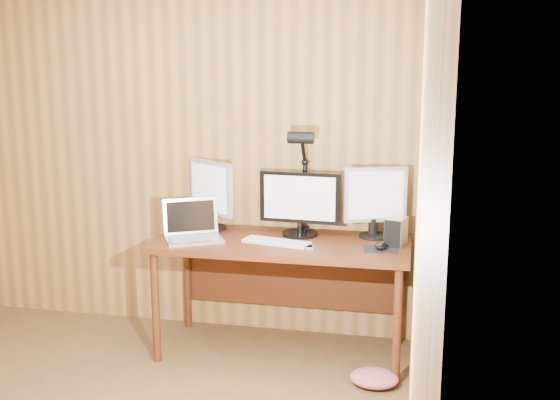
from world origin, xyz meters
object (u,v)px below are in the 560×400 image
(hard_drive, at_px, (396,231))
(desk_lamp, at_px, (303,166))
(laptop, at_px, (193,229))
(keyboard, at_px, (276,242))
(mouse, at_px, (381,246))
(speaker, at_px, (372,228))
(monitor_center, at_px, (300,203))
(monitor_left, at_px, (211,193))
(monitor_right, at_px, (375,200))
(desk, at_px, (284,256))
(phone, at_px, (310,247))

(hard_drive, xyz_separation_m, desk_lamp, (-0.61, 0.16, 0.36))
(laptop, distance_m, keyboard, 0.55)
(mouse, distance_m, speaker, 0.29)
(mouse, bearing_deg, speaker, 100.68)
(monitor_center, xyz_separation_m, mouse, (0.53, -0.23, -0.19))
(monitor_center, bearing_deg, hard_drive, -6.46)
(monitor_left, distance_m, monitor_right, 1.08)
(desk, bearing_deg, monitor_left, 167.06)
(monitor_center, height_order, hard_drive, monitor_center)
(mouse, bearing_deg, monitor_left, 163.25)
(desk, bearing_deg, desk_lamp, 53.61)
(desk, xyz_separation_m, laptop, (-0.56, -0.15, 0.18))
(desk_lamp, bearing_deg, laptop, -149.02)
(monitor_right, height_order, phone, monitor_right)
(speaker, relative_size, desk_lamp, 0.17)
(keyboard, distance_m, hard_drive, 0.74)
(desk, relative_size, monitor_right, 3.51)
(monitor_left, xyz_separation_m, laptop, (-0.04, -0.27, -0.19))
(monitor_left, distance_m, desk_lamp, 0.65)
(monitor_center, xyz_separation_m, phone, (0.11, -0.28, -0.21))
(keyboard, bearing_deg, laptop, -166.95)
(desk_lamp, bearing_deg, monitor_right, 6.91)
(keyboard, xyz_separation_m, hard_drive, (0.72, 0.12, 0.07))
(desk, xyz_separation_m, keyboard, (-0.02, -0.15, 0.13))
(speaker, xyz_separation_m, desk_lamp, (-0.46, 0.01, 0.38))
(monitor_left, distance_m, keyboard, 0.62)
(monitor_right, height_order, desk_lamp, desk_lamp)
(phone, height_order, speaker, speaker)
(monitor_left, relative_size, keyboard, 1.05)
(desk, relative_size, hard_drive, 9.04)
(monitor_center, height_order, monitor_right, monitor_right)
(monitor_center, xyz_separation_m, hard_drive, (0.62, -0.11, -0.13))
(monitor_center, distance_m, monitor_right, 0.48)
(monitor_center, height_order, keyboard, monitor_center)
(monitor_center, height_order, laptop, monitor_center)
(keyboard, relative_size, desk_lamp, 0.61)
(desk_lamp, bearing_deg, monitor_center, -89.12)
(desk, bearing_deg, monitor_right, 12.12)
(desk, bearing_deg, laptop, -165.13)
(desk, bearing_deg, monitor_center, 40.98)
(mouse, xyz_separation_m, phone, (-0.42, -0.05, -0.02))
(desk, height_order, monitor_center, monitor_center)
(speaker, height_order, desk_lamp, desk_lamp)
(speaker, bearing_deg, mouse, -76.20)
(phone, bearing_deg, hard_drive, 9.58)
(mouse, height_order, desk_lamp, desk_lamp)
(monitor_left, bearing_deg, keyboard, 6.77)
(desk, distance_m, keyboard, 0.20)
(desk, distance_m, monitor_left, 0.65)
(monitor_center, relative_size, speaker, 4.27)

